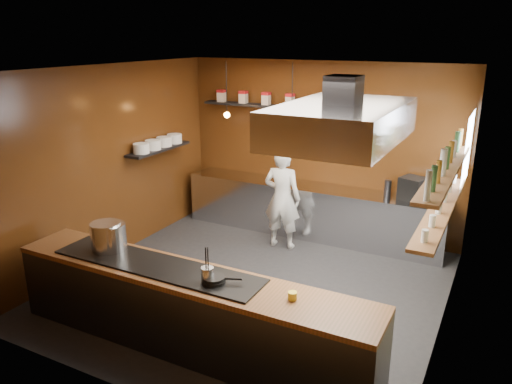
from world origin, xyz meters
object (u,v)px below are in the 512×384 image
Objects in this scene: extractor_hood at (342,122)px; stockpot_small at (111,237)px; espresso_machine at (413,189)px; chef at (282,198)px; stockpot_large at (106,237)px.

extractor_hood is 3.01m from stockpot_small.
espresso_machine is (0.39, 2.63, -1.42)m from extractor_hood.
chef is at bearing 73.71° from stockpot_small.
extractor_hood is at bearing 124.26° from chef.
chef reaches higher than stockpot_small.
chef is (-1.54, 1.88, -1.66)m from extractor_hood.
stockpot_small is 0.21× the size of chef.
stockpot_large reaches higher than stockpot_small.
stockpot_large is 3.18m from chef.
extractor_hood reaches higher than espresso_machine.
extractor_hood is 2.94m from chef.
chef is (0.92, 3.04, -0.27)m from stockpot_large.
stockpot_small is 4.68m from espresso_machine.
stockpot_large is at bearing -107.55° from espresso_machine.
chef is (-1.93, -0.75, -0.23)m from espresso_machine.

